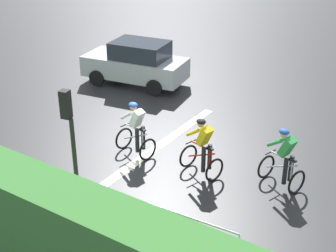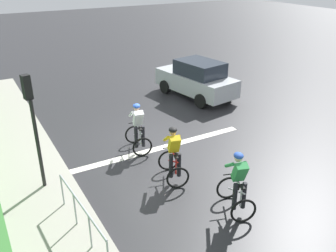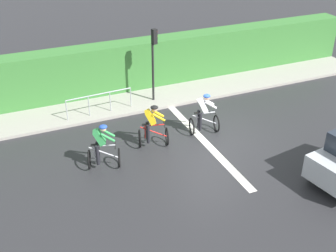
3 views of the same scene
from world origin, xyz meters
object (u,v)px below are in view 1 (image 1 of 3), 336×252
at_px(car_silver, 136,63).
at_px(traffic_light_near_crossing, 70,137).
at_px(pedestrian_railing_kerbside, 178,223).
at_px(cyclist_second, 203,149).
at_px(cyclist_mid, 136,131).
at_px(cyclist_lead, 284,160).

height_order(car_silver, traffic_light_near_crossing, traffic_light_near_crossing).
height_order(car_silver, pedestrian_railing_kerbside, car_silver).
relative_size(cyclist_second, car_silver, 0.38).
xyz_separation_m(cyclist_second, car_silver, (-4.63, -5.67, 0.08)).
xyz_separation_m(cyclist_mid, pedestrian_railing_kerbside, (3.00, 3.33, -0.04)).
bearing_deg(cyclist_lead, cyclist_mid, -80.23).
bearing_deg(cyclist_mid, cyclist_lead, 99.77).
bearing_deg(traffic_light_near_crossing, cyclist_mid, -167.86).
bearing_deg(pedestrian_railing_kerbside, cyclist_second, -159.64).
bearing_deg(cyclist_lead, car_silver, -117.24).
bearing_deg(traffic_light_near_crossing, car_silver, -152.41).
relative_size(cyclist_lead, car_silver, 0.38).
distance_m(traffic_light_near_crossing, pedestrian_railing_kerbside, 3.01).
bearing_deg(cyclist_second, cyclist_lead, 107.11).
xyz_separation_m(cyclist_lead, traffic_light_near_crossing, (4.08, -3.54, 1.43)).
bearing_deg(car_silver, cyclist_lead, 62.76).
distance_m(cyclist_second, car_silver, 7.32).
relative_size(cyclist_lead, traffic_light_near_crossing, 0.50).
bearing_deg(pedestrian_railing_kerbside, cyclist_mid, -132.08).
xyz_separation_m(traffic_light_near_crossing, pedestrian_railing_kerbside, (-0.34, 2.61, -1.46)).
distance_m(cyclist_mid, car_silver, 5.88).
xyz_separation_m(cyclist_lead, car_silver, (-3.99, -7.75, 0.08)).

